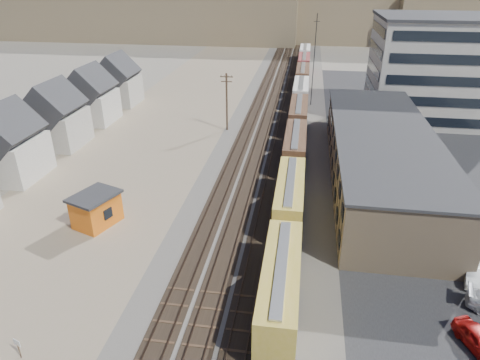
# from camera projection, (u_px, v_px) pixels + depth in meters

# --- Properties ---
(ground) EXTENTS (300.00, 300.00, 0.00)m
(ground) POSITION_uv_depth(u_px,v_px,m) (236.00, 296.00, 37.25)
(ground) COLOR #6B6356
(ground) RESTS_ON ground
(ballast_bed) EXTENTS (18.00, 200.00, 0.06)m
(ballast_bed) POSITION_uv_depth(u_px,v_px,m) (278.00, 118.00, 81.51)
(ballast_bed) COLOR #4C4742
(ballast_bed) RESTS_ON ground
(dirt_yard) EXTENTS (24.00, 180.00, 0.03)m
(dirt_yard) POSITION_uv_depth(u_px,v_px,m) (161.00, 130.00, 75.41)
(dirt_yard) COLOR #817559
(dirt_yard) RESTS_ON ground
(asphalt_lot) EXTENTS (26.00, 120.00, 0.04)m
(asphalt_lot) POSITION_uv_depth(u_px,v_px,m) (415.00, 156.00, 65.21)
(asphalt_lot) COLOR #232326
(asphalt_lot) RESTS_ON ground
(rail_tracks) EXTENTS (11.40, 200.00, 0.24)m
(rail_tracks) POSITION_uv_depth(u_px,v_px,m) (276.00, 118.00, 81.55)
(rail_tracks) COLOR black
(rail_tracks) RESTS_ON ground
(freight_train) EXTENTS (3.00, 119.74, 4.46)m
(freight_train) POSITION_uv_depth(u_px,v_px,m) (300.00, 102.00, 81.72)
(freight_train) COLOR black
(freight_train) RESTS_ON ground
(warehouse) EXTENTS (12.40, 40.40, 7.25)m
(warehouse) POSITION_uv_depth(u_px,v_px,m) (380.00, 156.00, 55.71)
(warehouse) COLOR tan
(warehouse) RESTS_ON ground
(office_tower) EXTENTS (22.60, 18.60, 18.45)m
(office_tower) POSITION_uv_depth(u_px,v_px,m) (436.00, 69.00, 77.96)
(office_tower) COLOR #9E998E
(office_tower) RESTS_ON ground
(utility_pole_north) EXTENTS (2.20, 0.32, 10.00)m
(utility_pole_north) POSITION_uv_depth(u_px,v_px,m) (227.00, 101.00, 73.26)
(utility_pole_north) COLOR #382619
(utility_pole_north) RESTS_ON ground
(radio_mast) EXTENTS (1.20, 0.16, 18.00)m
(radio_mast) POSITION_uv_depth(u_px,v_px,m) (314.00, 61.00, 85.51)
(radio_mast) COLOR black
(radio_mast) RESTS_ON ground
(townhouse_row) EXTENTS (8.15, 68.16, 10.47)m
(townhouse_row) POSITION_uv_depth(u_px,v_px,m) (33.00, 132.00, 62.14)
(townhouse_row) COLOR #B7B2A8
(townhouse_row) RESTS_ON ground
(maintenance_shed) EXTENTS (5.42, 6.09, 3.70)m
(maintenance_shed) POSITION_uv_depth(u_px,v_px,m) (96.00, 209.00, 46.99)
(maintenance_shed) COLOR orange
(maintenance_shed) RESTS_ON ground
(sign_post) EXTENTS (0.66, 0.27, 1.77)m
(sign_post) POSITION_uv_depth(u_px,v_px,m) (18.00, 346.00, 30.82)
(sign_post) COLOR #382619
(sign_post) RESTS_ON ground
(parked_car_red) EXTENTS (3.39, 4.96, 1.57)m
(parked_car_red) POSITION_uv_depth(u_px,v_px,m) (480.00, 341.00, 31.75)
(parked_car_red) COLOR #A3110F
(parked_car_red) RESTS_ON ground
(parked_car_white) EXTENTS (2.55, 4.42, 1.38)m
(parked_car_white) POSITION_uv_depth(u_px,v_px,m) (474.00, 274.00, 38.83)
(parked_car_white) COLOR silver
(parked_car_white) RESTS_ON ground
(parked_car_blue) EXTENTS (5.10, 5.14, 1.38)m
(parked_car_blue) POSITION_uv_depth(u_px,v_px,m) (423.00, 140.00, 69.14)
(parked_car_blue) COLOR navy
(parked_car_blue) RESTS_ON ground
(parked_car_far) EXTENTS (2.92, 4.60, 1.46)m
(parked_car_far) POSITION_uv_depth(u_px,v_px,m) (431.00, 124.00, 76.29)
(parked_car_far) COLOR white
(parked_car_far) RESTS_ON ground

